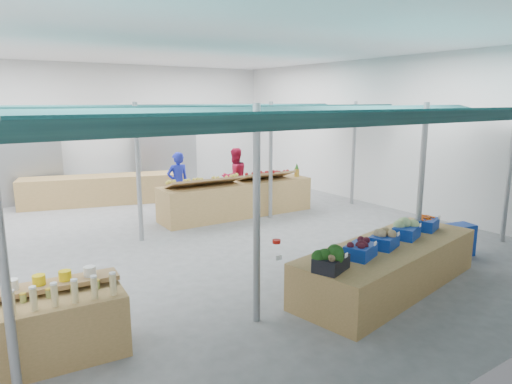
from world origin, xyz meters
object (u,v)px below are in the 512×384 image
bottle_shelf (48,326)px  fruit_counter (237,199)px  vendor_right (235,177)px  vendor_left (178,183)px  veg_counter (389,266)px  crate_stack (459,240)px

bottle_shelf → fruit_counter: bearing=44.9°
bottle_shelf → fruit_counter: size_ratio=0.43×
fruit_counter → vendor_right: vendor_right is taller
fruit_counter → vendor_left: bearing=139.1°
veg_counter → vendor_right: vendor_right is taller
veg_counter → fruit_counter: 5.48m
crate_stack → vendor_right: vendor_right is taller
veg_counter → vendor_right: 6.66m
crate_stack → vendor_right: size_ratio=0.37×
vendor_left → vendor_right: bearing=-178.3°
bottle_shelf → vendor_right: 8.37m
crate_stack → vendor_left: size_ratio=0.37×
veg_counter → vendor_left: size_ratio=2.24×
crate_stack → vendor_left: vendor_left is taller
bottle_shelf → crate_stack: (7.46, -0.57, -0.11)m
veg_counter → crate_stack: bearing=-4.0°
crate_stack → bottle_shelf: bearing=175.7°
fruit_counter → crate_stack: fruit_counter is taller
fruit_counter → crate_stack: bearing=-67.6°
veg_counter → vendor_right: size_ratio=2.24×
bottle_shelf → vendor_left: 7.17m
bottle_shelf → fruit_counter: bottle_shelf is taller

